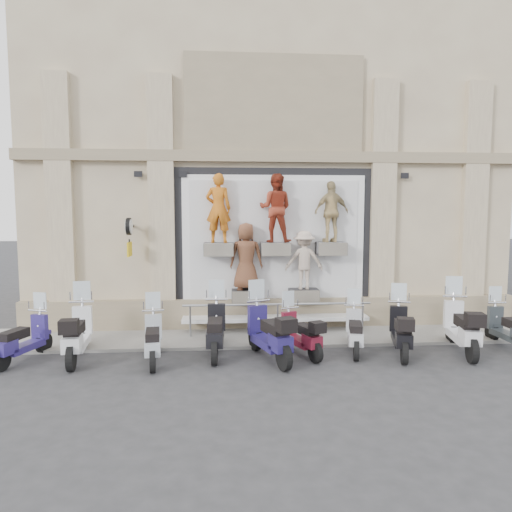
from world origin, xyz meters
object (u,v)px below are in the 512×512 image
object	(u,v)px
scooter_c	(153,330)
scooter_h	(401,321)
scooter_d	(216,319)
scooter_g	(355,322)
scooter_b	(77,323)
scooter_f	(300,325)
scooter_i	(462,317)
guard_rail	(278,320)
clock_sign_bracket	(129,232)
scooter_e	(269,322)
scooter_a	(22,329)
scooter_j	(509,319)

from	to	relation	value
scooter_c	scooter_h	size ratio (longest dim) A/B	0.93
scooter_d	scooter_g	xyz separation A→B (m)	(3.30, -0.06, -0.12)
scooter_b	scooter_f	xyz separation A→B (m)	(5.06, -0.02, -0.14)
scooter_h	scooter_i	world-z (taller)	scooter_i
guard_rail	clock_sign_bracket	size ratio (longest dim) A/B	4.96
scooter_b	scooter_c	distance (m)	1.75
scooter_e	scooter_d	bearing A→B (deg)	139.82
scooter_f	scooter_h	distance (m)	2.36
scooter_a	scooter_g	world-z (taller)	scooter_a
scooter_i	scooter_f	bearing A→B (deg)	-170.35
guard_rail	clock_sign_bracket	xyz separation A→B (m)	(-3.90, 0.47, 2.34)
clock_sign_bracket	scooter_e	xyz separation A→B (m)	(3.47, -2.26, -1.93)
clock_sign_bracket	scooter_b	size ratio (longest dim) A/B	0.49
scooter_d	scooter_j	world-z (taller)	scooter_d
scooter_b	scooter_c	world-z (taller)	scooter_b
guard_rail	scooter_b	distance (m)	4.96
scooter_a	scooter_j	xyz separation A→B (m)	(11.38, 0.12, -0.01)
scooter_h	scooter_i	size ratio (longest dim) A/B	0.92
scooter_c	scooter_e	xyz separation A→B (m)	(2.57, -0.02, 0.13)
clock_sign_bracket	scooter_b	bearing A→B (deg)	-112.91
scooter_b	scooter_i	size ratio (longest dim) A/B	0.98
scooter_g	scooter_i	bearing A→B (deg)	8.12
clock_sign_bracket	scooter_f	xyz separation A→B (m)	(4.25, -1.96, -2.09)
scooter_c	scooter_f	size ratio (longest dim) A/B	1.04
scooter_b	scooter_d	size ratio (longest dim) A/B	1.02
clock_sign_bracket	scooter_j	size ratio (longest dim) A/B	0.57
scooter_f	scooter_g	world-z (taller)	scooter_g
scooter_g	scooter_h	world-z (taller)	scooter_h
guard_rail	scooter_f	world-z (taller)	scooter_f
scooter_d	scooter_e	size ratio (longest dim) A/B	0.96
scooter_b	scooter_e	distance (m)	4.30
scooter_g	scooter_j	xyz separation A→B (m)	(3.81, -0.01, 0.01)
scooter_d	scooter_g	size ratio (longest dim) A/B	1.16
scooter_c	scooter_i	world-z (taller)	scooter_i
scooter_b	scooter_h	xyz separation A→B (m)	(7.42, -0.18, -0.05)
scooter_a	scooter_j	bearing A→B (deg)	18.61
scooter_i	guard_rail	bearing A→B (deg)	170.36
scooter_d	scooter_h	xyz separation A→B (m)	(4.32, -0.32, -0.04)
scooter_f	scooter_j	xyz separation A→B (m)	(5.14, 0.10, 0.01)
scooter_h	scooter_e	bearing A→B (deg)	-161.74
scooter_e	scooter_g	distance (m)	2.15
scooter_e	scooter_i	world-z (taller)	scooter_i
scooter_j	scooter_g	bearing A→B (deg)	179.46
scooter_g	scooter_b	bearing A→B (deg)	-165.86
scooter_e	scooter_i	distance (m)	4.61
scooter_h	scooter_b	bearing A→B (deg)	-165.83
scooter_a	scooter_h	size ratio (longest dim) A/B	0.92
clock_sign_bracket	scooter_f	distance (m)	5.12
scooter_a	scooter_h	bearing A→B (deg)	17.13
clock_sign_bracket	scooter_c	size ratio (longest dim) A/B	0.56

